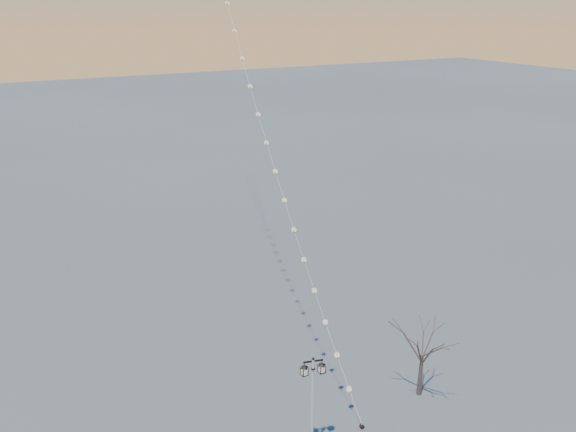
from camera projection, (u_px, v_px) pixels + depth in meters
street_lamp at (313, 398)px, 26.28m from camera, size 1.18×0.62×4.76m
bare_tree at (423, 344)px, 29.76m from camera, size 2.62×2.62×4.35m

